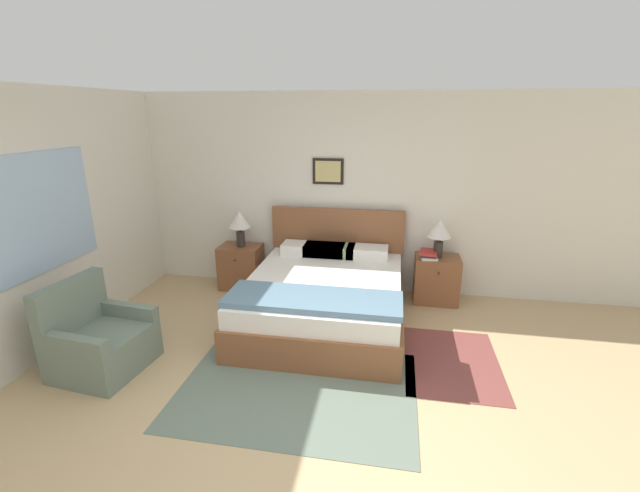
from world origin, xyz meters
TOP-DOWN VIEW (x-y plane):
  - ground_plane at (0.00, 0.00)m, footprint 16.00×16.00m
  - wall_back at (-0.00, 3.16)m, footprint 7.95×0.09m
  - wall_left at (-2.80, 1.54)m, footprint 0.08×5.53m
  - area_rug_main at (-0.18, 0.75)m, footprint 2.08×1.49m
  - area_rug_bedside at (1.22, 1.44)m, footprint 0.90×1.26m
  - bed at (-0.15, 2.06)m, footprint 1.77×2.10m
  - armchair at (-2.10, 0.75)m, footprint 0.80×0.84m
  - nightstand_near_window at (-1.46, 2.87)m, footprint 0.55×0.44m
  - nightstand_by_door at (1.16, 2.87)m, footprint 0.55×0.44m
  - table_lamp_near_window at (-1.44, 2.87)m, footprint 0.30×0.30m
  - table_lamp_by_door at (1.15, 2.87)m, footprint 0.30×0.30m
  - book_thick_bottom at (1.03, 2.83)m, footprint 0.22×0.30m
  - book_hardcover_middle at (1.03, 2.83)m, footprint 0.22×0.25m
  - book_novel_upper at (1.03, 2.83)m, footprint 0.24×0.28m

SIDE VIEW (x-z plane):
  - ground_plane at x=0.00m, z-range 0.00..0.00m
  - area_rug_main at x=-0.18m, z-range 0.00..0.01m
  - area_rug_bedside at x=1.22m, z-range 0.00..0.01m
  - armchair at x=-2.10m, z-range -0.15..0.71m
  - nightstand_near_window at x=-1.46m, z-range 0.00..0.60m
  - nightstand_by_door at x=1.16m, z-range 0.00..0.60m
  - bed at x=-0.15m, z-range -0.25..0.88m
  - book_thick_bottom at x=1.03m, z-range 0.60..0.63m
  - book_hardcover_middle at x=1.03m, z-range 0.63..0.65m
  - book_novel_upper at x=1.03m, z-range 0.65..0.69m
  - table_lamp_near_window at x=-1.44m, z-range 0.70..1.19m
  - table_lamp_by_door at x=1.15m, z-range 0.70..1.19m
  - wall_back at x=0.00m, z-range 0.00..2.60m
  - wall_left at x=-2.80m, z-range 0.00..2.60m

